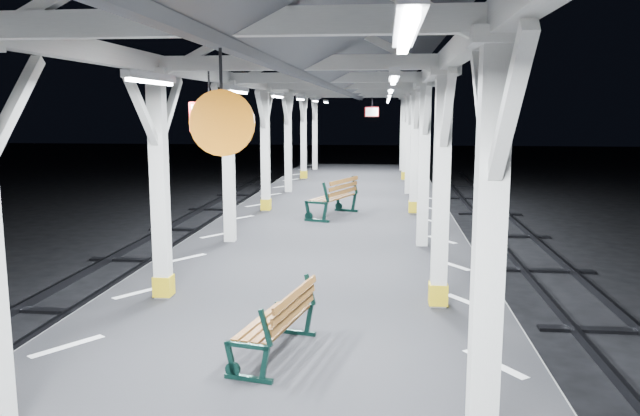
# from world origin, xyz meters

# --- Properties ---
(platform) EXTENTS (6.00, 50.00, 1.00)m
(platform) POSITION_xyz_m (0.00, 0.00, 0.50)
(platform) COLOR black
(platform) RESTS_ON ground
(hazard_stripes_left) EXTENTS (1.00, 48.00, 0.01)m
(hazard_stripes_left) POSITION_xyz_m (-2.45, 0.00, 1.00)
(hazard_stripes_left) COLOR silver
(hazard_stripes_left) RESTS_ON platform
(hazard_stripes_right) EXTENTS (1.00, 48.00, 0.01)m
(hazard_stripes_right) POSITION_xyz_m (2.45, 0.00, 1.00)
(hazard_stripes_right) COLOR silver
(hazard_stripes_right) RESTS_ON platform
(canopy) EXTENTS (5.40, 49.00, 4.65)m
(canopy) POSITION_xyz_m (0.00, -0.01, 4.56)
(canopy) COLOR silver
(canopy) RESTS_ON platform
(bench_mid) EXTENTS (0.82, 1.54, 0.79)m
(bench_mid) POSITION_xyz_m (0.09, -0.03, 1.42)
(bench_mid) COLOR black
(bench_mid) RESTS_ON platform
(bench_far) EXTENTS (1.28, 1.97, 1.01)m
(bench_far) POSITION_xyz_m (-0.02, 9.26, 1.54)
(bench_far) COLOR black
(bench_far) RESTS_ON platform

